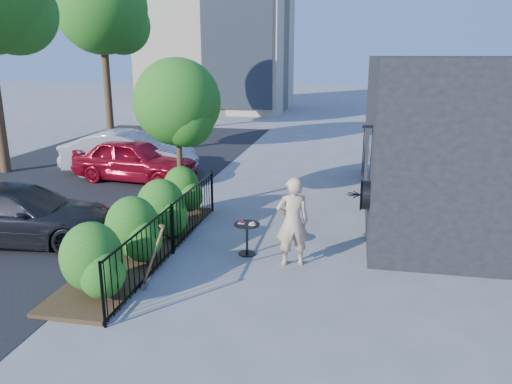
% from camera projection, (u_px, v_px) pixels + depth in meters
% --- Properties ---
extents(ground, '(120.00, 120.00, 0.00)m').
position_uv_depth(ground, '(243.00, 259.00, 10.25)').
color(ground, gray).
rests_on(ground, ground).
extents(shop_building, '(6.22, 9.00, 4.00)m').
position_uv_depth(shop_building, '(487.00, 136.00, 12.93)').
color(shop_building, black).
rests_on(shop_building, ground).
extents(fence, '(0.05, 6.05, 1.10)m').
position_uv_depth(fence, '(172.00, 229.00, 10.38)').
color(fence, black).
rests_on(fence, ground).
extents(planting_bed, '(1.30, 6.00, 0.08)m').
position_uv_depth(planting_bed, '(142.00, 249.00, 10.65)').
color(planting_bed, '#382616').
rests_on(planting_bed, ground).
extents(shrubs, '(1.10, 5.60, 1.24)m').
position_uv_depth(shrubs, '(147.00, 219.00, 10.54)').
color(shrubs, '#226016').
rests_on(shrubs, ground).
extents(patio_tree, '(2.20, 2.20, 3.94)m').
position_uv_depth(patio_tree, '(179.00, 108.00, 12.53)').
color(patio_tree, '#3F2B19').
rests_on(patio_tree, ground).
extents(street, '(9.00, 30.00, 0.01)m').
position_uv_depth(street, '(29.00, 200.00, 14.39)').
color(street, black).
rests_on(street, ground).
extents(street_tree_far, '(4.40, 4.40, 8.28)m').
position_uv_depth(street_tree_far, '(102.00, 13.00, 23.71)').
color(street_tree_far, '#3F2B19').
rests_on(street_tree_far, ground).
extents(cafe_table, '(0.54, 0.54, 0.73)m').
position_uv_depth(cafe_table, '(247.00, 233.00, 10.36)').
color(cafe_table, black).
rests_on(cafe_table, ground).
extents(woman, '(0.75, 0.59, 1.79)m').
position_uv_depth(woman, '(293.00, 222.00, 9.76)').
color(woman, tan).
rests_on(woman, ground).
extents(shovel, '(0.45, 0.17, 1.28)m').
position_uv_depth(shovel, '(152.00, 261.00, 8.76)').
color(shovel, brown).
rests_on(shovel, ground).
extents(car_red, '(4.32, 2.20, 1.41)m').
position_uv_depth(car_red, '(135.00, 160.00, 16.38)').
color(car_red, maroon).
rests_on(car_red, ground).
extents(car_silver, '(4.61, 1.79, 1.50)m').
position_uv_depth(car_silver, '(129.00, 153.00, 17.24)').
color(car_silver, '#A4A4A9').
rests_on(car_silver, ground).
extents(car_darkgrey, '(4.55, 2.30, 1.27)m').
position_uv_depth(car_darkgrey, '(20.00, 214.00, 11.06)').
color(car_darkgrey, black).
rests_on(car_darkgrey, ground).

